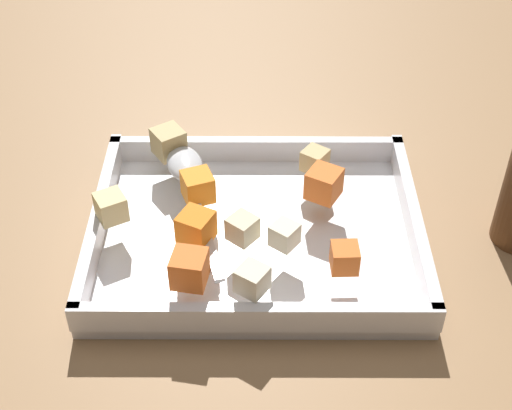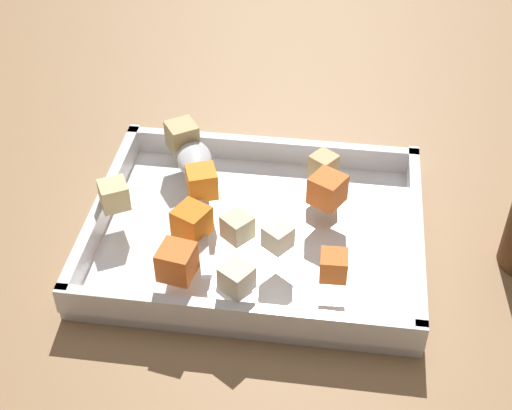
# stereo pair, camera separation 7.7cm
# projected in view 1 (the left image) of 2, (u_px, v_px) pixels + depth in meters

# --- Properties ---
(ground_plane) EXTENTS (4.00, 4.00, 0.00)m
(ground_plane) POSITION_uv_depth(u_px,v_px,m) (244.00, 240.00, 0.81)
(ground_plane) COLOR #936D47
(baking_dish) EXTENTS (0.35, 0.28, 0.04)m
(baking_dish) POSITION_uv_depth(u_px,v_px,m) (256.00, 234.00, 0.80)
(baking_dish) COLOR silver
(baking_dish) RESTS_ON ground_plane
(carrot_chunk_mid_left) EXTENTS (0.04, 0.04, 0.03)m
(carrot_chunk_mid_left) POSITION_uv_depth(u_px,v_px,m) (198.00, 186.00, 0.78)
(carrot_chunk_mid_left) COLOR orange
(carrot_chunk_mid_left) RESTS_ON baking_dish
(carrot_chunk_far_left) EXTENTS (0.04, 0.04, 0.03)m
(carrot_chunk_far_left) POSITION_uv_depth(u_px,v_px,m) (324.00, 184.00, 0.79)
(carrot_chunk_far_left) COLOR orange
(carrot_chunk_far_left) RESTS_ON baking_dish
(carrot_chunk_near_left) EXTENTS (0.04, 0.04, 0.03)m
(carrot_chunk_near_left) POSITION_uv_depth(u_px,v_px,m) (196.00, 227.00, 0.73)
(carrot_chunk_near_left) COLOR orange
(carrot_chunk_near_left) RESTS_ON baking_dish
(carrot_chunk_front_center) EXTENTS (0.04, 0.04, 0.03)m
(carrot_chunk_front_center) POSITION_uv_depth(u_px,v_px,m) (189.00, 269.00, 0.69)
(carrot_chunk_front_center) COLOR orange
(carrot_chunk_front_center) RESTS_ON baking_dish
(carrot_chunk_corner_ne) EXTENTS (0.03, 0.03, 0.03)m
(carrot_chunk_corner_ne) POSITION_uv_depth(u_px,v_px,m) (345.00, 258.00, 0.71)
(carrot_chunk_corner_ne) COLOR orange
(carrot_chunk_corner_ne) RESTS_ON baking_dish
(potato_chunk_near_right) EXTENTS (0.04, 0.04, 0.03)m
(potato_chunk_near_right) POSITION_uv_depth(u_px,v_px,m) (111.00, 207.00, 0.76)
(potato_chunk_near_right) COLOR #E0CC89
(potato_chunk_near_right) RESTS_ON baking_dish
(potato_chunk_mid_right) EXTENTS (0.04, 0.04, 0.03)m
(potato_chunk_mid_right) POSITION_uv_depth(u_px,v_px,m) (169.00, 142.00, 0.84)
(potato_chunk_mid_right) COLOR tan
(potato_chunk_mid_right) RESTS_ON baking_dish
(potato_chunk_far_right) EXTENTS (0.03, 0.03, 0.02)m
(potato_chunk_far_right) POSITION_uv_depth(u_px,v_px,m) (284.00, 235.00, 0.73)
(potato_chunk_far_right) COLOR beige
(potato_chunk_far_right) RESTS_ON baking_dish
(potato_chunk_back_center) EXTENTS (0.04, 0.04, 0.03)m
(potato_chunk_back_center) POSITION_uv_depth(u_px,v_px,m) (246.00, 228.00, 0.74)
(potato_chunk_back_center) COLOR beige
(potato_chunk_back_center) RESTS_ON baking_dish
(potato_chunk_corner_se) EXTENTS (0.03, 0.03, 0.03)m
(potato_chunk_corner_se) POSITION_uv_depth(u_px,v_px,m) (315.00, 160.00, 0.82)
(potato_chunk_corner_se) COLOR tan
(potato_chunk_corner_se) RESTS_ON baking_dish
(parsnip_chunk_heap_side) EXTENTS (0.04, 0.04, 0.03)m
(parsnip_chunk_heap_side) POSITION_uv_depth(u_px,v_px,m) (252.00, 279.00, 0.68)
(parsnip_chunk_heap_side) COLOR beige
(parsnip_chunk_heap_side) RESTS_ON baking_dish
(serving_spoon) EXTENTS (0.08, 0.21, 0.02)m
(serving_spoon) POSITION_uv_depth(u_px,v_px,m) (187.00, 172.00, 0.81)
(serving_spoon) COLOR silver
(serving_spoon) RESTS_ON baking_dish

